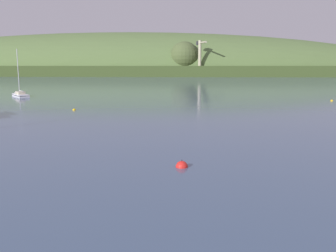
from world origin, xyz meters
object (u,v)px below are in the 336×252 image
mooring_buoy_midchannel (74,110)px  mooring_buoy_off_fishing_boat (332,101)px  dockside_crane (200,59)px  sailboat_far_left (20,95)px  mooring_buoy_far_upstream (182,167)px

mooring_buoy_midchannel → mooring_buoy_off_fishing_boat: mooring_buoy_off_fishing_boat is taller
dockside_crane → sailboat_far_left: bearing=-34.3°
dockside_crane → sailboat_far_left: (-44.62, -132.31, -8.91)m
dockside_crane → mooring_buoy_far_upstream: (-13.68, -183.11, -9.09)m
mooring_buoy_midchannel → mooring_buoy_off_fishing_boat: (41.03, 13.86, -0.00)m
mooring_buoy_far_upstream → sailboat_far_left: bearing=121.3°
sailboat_far_left → mooring_buoy_off_fishing_boat: (57.76, -8.40, -0.18)m
sailboat_far_left → mooring_buoy_far_upstream: size_ratio=12.07×
mooring_buoy_far_upstream → mooring_buoy_off_fishing_boat: bearing=57.7°
sailboat_far_left → mooring_buoy_midchannel: (16.74, -22.26, -0.18)m
dockside_crane → mooring_buoy_far_upstream: dockside_crane is taller
sailboat_far_left → mooring_buoy_far_upstream: sailboat_far_left is taller
mooring_buoy_midchannel → mooring_buoy_far_upstream: size_ratio=0.63×
mooring_buoy_midchannel → mooring_buoy_far_upstream: bearing=-63.5°
dockside_crane → sailboat_far_left: dockside_crane is taller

